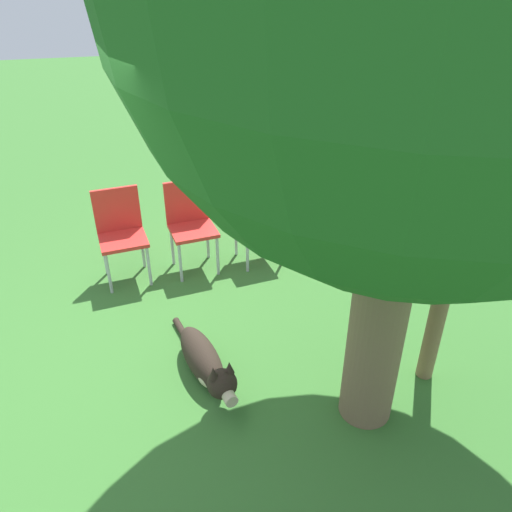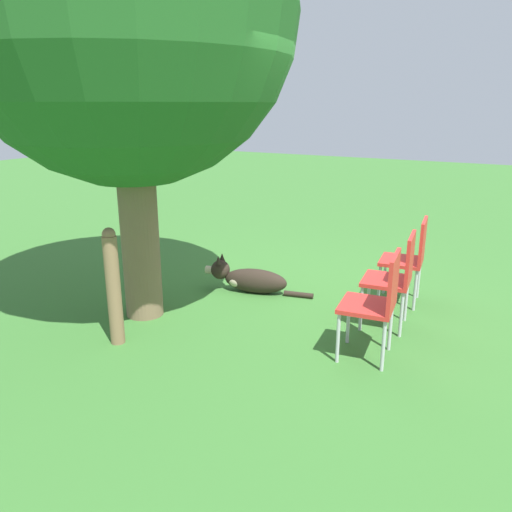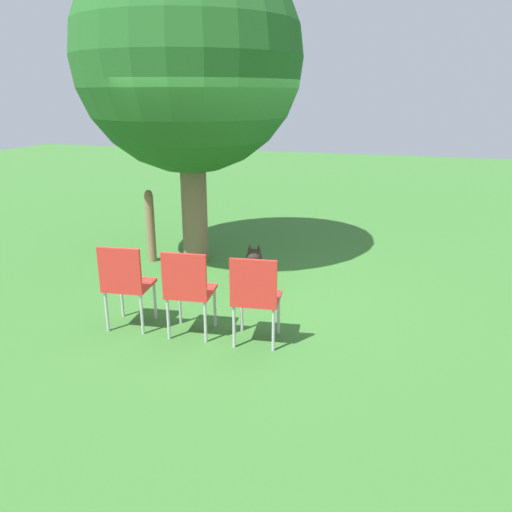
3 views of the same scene
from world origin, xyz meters
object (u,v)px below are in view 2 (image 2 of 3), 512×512
at_px(dog, 248,279).
at_px(fence_post, 113,286).
at_px(red_chair_2, 378,299).
at_px(oak_tree, 124,12).
at_px(red_chair_0, 410,255).
at_px(red_chair_1, 396,274).

distance_m(dog, fence_post, 1.73).
xyz_separation_m(fence_post, red_chair_2, (-2.06, -0.82, -0.00)).
height_order(oak_tree, red_chair_0, oak_tree).
relative_size(dog, red_chair_2, 1.35).
height_order(oak_tree, red_chair_2, oak_tree).
relative_size(oak_tree, dog, 3.48).
bearing_deg(red_chair_2, red_chair_1, -94.53).
bearing_deg(red_chair_0, red_chair_2, 85.47).
relative_size(red_chair_0, red_chair_2, 1.00).
bearing_deg(oak_tree, dog, -119.75).
height_order(fence_post, red_chair_1, fence_post).
bearing_deg(red_chair_1, red_chair_2, 85.47).
bearing_deg(fence_post, red_chair_0, -132.73).
height_order(fence_post, red_chair_0, fence_post).
bearing_deg(oak_tree, red_chair_1, -158.17).
distance_m(oak_tree, red_chair_1, 3.30).
bearing_deg(red_chair_0, fence_post, 40.82).
xyz_separation_m(dog, red_chair_2, (-1.68, 0.82, 0.38)).
relative_size(oak_tree, red_chair_1, 4.71).
height_order(red_chair_0, red_chair_2, same).
relative_size(dog, fence_post, 1.18).
bearing_deg(oak_tree, fence_post, 109.23).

